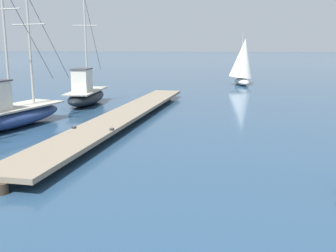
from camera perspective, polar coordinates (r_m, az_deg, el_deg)
floating_dock at (r=19.54m, az=-6.25°, el=1.64°), size 3.13×19.86×0.53m
fishing_boat_0 at (r=25.48m, az=-11.71°, el=4.57°), size 1.99×6.19×7.10m
fishing_boat_1 at (r=19.25m, az=-22.64°, el=1.66°), size 3.73×8.19×6.78m
distant_sailboat at (r=37.85m, az=10.69°, el=9.09°), size 2.82×4.43×4.77m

